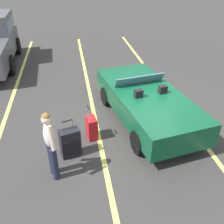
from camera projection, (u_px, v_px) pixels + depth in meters
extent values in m
plane|color=#383533|center=(145.00, 119.00, 7.59)|extent=(80.00, 80.00, 0.00)
cube|color=#EAE066|center=(183.00, 116.00, 7.77)|extent=(18.00, 0.12, 0.01)
cube|color=#EAE066|center=(96.00, 124.00, 7.38)|extent=(18.00, 0.12, 0.01)
cube|color=#EAE066|center=(0.00, 134.00, 6.99)|extent=(18.00, 0.12, 0.01)
cube|color=#0F4C2D|center=(146.00, 102.00, 7.27)|extent=(4.34, 2.42, 0.64)
cube|color=#0F4C2D|center=(127.00, 85.00, 8.47)|extent=(1.57, 1.87, 0.38)
cube|color=slate|center=(140.00, 80.00, 7.43)|extent=(0.44, 1.56, 0.31)
cube|color=black|center=(139.00, 94.00, 6.77)|extent=(0.19, 0.24, 0.22)
cube|color=black|center=(163.00, 89.00, 6.98)|extent=(0.19, 0.24, 0.22)
cylinder|color=black|center=(106.00, 96.00, 8.22)|extent=(0.63, 0.32, 0.60)
cylinder|color=black|center=(151.00, 89.00, 8.68)|extent=(0.63, 0.32, 0.60)
cylinder|color=black|center=(138.00, 142.00, 6.19)|extent=(0.63, 0.32, 0.60)
cylinder|color=black|center=(194.00, 129.00, 6.64)|extent=(0.63, 0.32, 0.60)
cube|color=black|center=(70.00, 143.00, 6.06)|extent=(0.40, 0.54, 0.74)
cube|color=black|center=(72.00, 148.00, 5.97)|extent=(0.12, 0.37, 0.41)
cylinder|color=gray|center=(73.00, 123.00, 5.91)|extent=(0.02, 0.02, 0.22)
cylinder|color=gray|center=(62.00, 126.00, 5.82)|extent=(0.02, 0.02, 0.22)
cylinder|color=black|center=(67.00, 121.00, 5.81)|extent=(0.10, 0.26, 0.03)
sphere|color=black|center=(76.00, 149.00, 6.39)|extent=(0.04, 0.04, 0.04)
sphere|color=black|center=(64.00, 153.00, 6.26)|extent=(0.04, 0.04, 0.04)
cube|color=red|center=(92.00, 128.00, 6.68)|extent=(0.43, 0.30, 0.62)
cube|color=maroon|center=(96.00, 129.00, 6.74)|extent=(0.32, 0.07, 0.34)
cylinder|color=gray|center=(87.00, 111.00, 6.50)|extent=(0.02, 0.02, 0.34)
cylinder|color=gray|center=(89.00, 115.00, 6.32)|extent=(0.02, 0.02, 0.34)
cylinder|color=black|center=(88.00, 107.00, 6.32)|extent=(0.22, 0.06, 0.03)
sphere|color=black|center=(88.00, 134.00, 6.92)|extent=(0.04, 0.04, 0.04)
sphere|color=black|center=(90.00, 140.00, 6.70)|extent=(0.04, 0.04, 0.04)
cylinder|color=#1E2338|center=(52.00, 159.00, 5.53)|extent=(0.19, 0.19, 0.82)
cylinder|color=#1E2338|center=(55.00, 164.00, 5.38)|extent=(0.19, 0.19, 0.82)
ellipsoid|color=silver|center=(49.00, 135.00, 5.08)|extent=(0.37, 0.31, 0.60)
sphere|color=beige|center=(46.00, 119.00, 4.87)|extent=(0.21, 0.21, 0.21)
sphere|color=olive|center=(46.00, 117.00, 4.84)|extent=(0.18, 0.18, 0.18)
cylinder|color=beige|center=(46.00, 127.00, 5.19)|extent=(0.21, 0.15, 0.53)
cylinder|color=beige|center=(52.00, 138.00, 4.89)|extent=(0.21, 0.15, 0.53)
cylinder|color=black|center=(17.00, 46.00, 12.51)|extent=(0.81, 0.31, 0.80)
cylinder|color=black|center=(10.00, 65.00, 10.29)|extent=(0.81, 0.31, 0.80)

